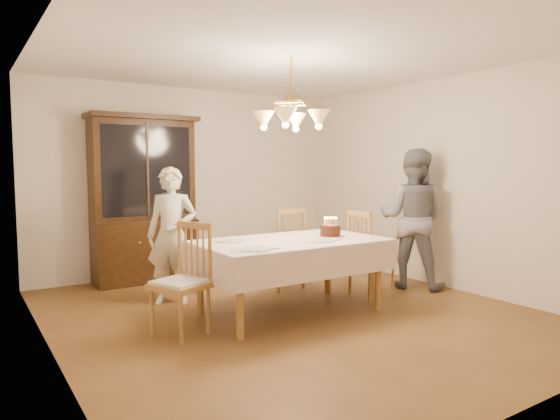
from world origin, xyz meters
TOP-DOWN VIEW (x-y plane):
  - ground at (0.00, 0.00)m, footprint 5.00×5.00m
  - room_shell at (0.00, 0.00)m, footprint 5.00×5.00m
  - dining_table at (0.00, 0.00)m, footprint 1.90×1.10m
  - china_hutch at (-0.79, 2.25)m, footprint 1.38×0.54m
  - chair_far_side at (0.52, 0.91)m, footprint 0.45×0.43m
  - chair_left_end at (-1.21, -0.03)m, footprint 0.56×0.57m
  - chair_right_end at (1.17, 0.06)m, footprint 0.45×0.47m
  - elderly_woman at (-0.89, 1.01)m, footprint 0.65×0.62m
  - adult_in_grey at (1.90, 0.09)m, footprint 0.99×1.05m
  - birthday_cake at (0.46, -0.07)m, footprint 0.30×0.30m
  - place_setting_near_left at (-0.60, -0.35)m, footprint 0.42×0.27m
  - place_setting_near_right at (0.21, -0.26)m, footprint 0.38×0.23m
  - place_setting_far_left at (-0.53, 0.23)m, footprint 0.39×0.24m
  - chandelier at (-0.00, -0.00)m, footprint 0.62×0.62m

SIDE VIEW (x-z plane):
  - ground at x=0.00m, z-range 0.00..0.00m
  - chair_far_side at x=0.52m, z-range -0.06..0.94m
  - chair_right_end at x=1.17m, z-range -0.06..0.94m
  - chair_left_end at x=-1.21m, z-range -0.05..0.95m
  - dining_table at x=0.00m, z-range 0.30..1.06m
  - elderly_woman at x=-0.89m, z-range 0.00..1.51m
  - place_setting_near_right at x=0.21m, z-range 0.76..0.77m
  - place_setting_far_left at x=-0.53m, z-range 0.76..0.77m
  - place_setting_near_left at x=-0.60m, z-range 0.76..0.77m
  - birthday_cake at x=0.46m, z-range 0.71..0.93m
  - adult_in_grey at x=1.90m, z-range 0.00..1.72m
  - china_hutch at x=-0.79m, z-range -0.04..2.12m
  - room_shell at x=0.00m, z-range -0.92..4.08m
  - chandelier at x=0.00m, z-range 1.61..2.34m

